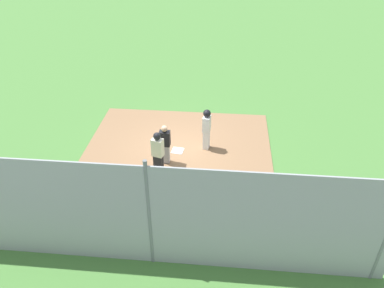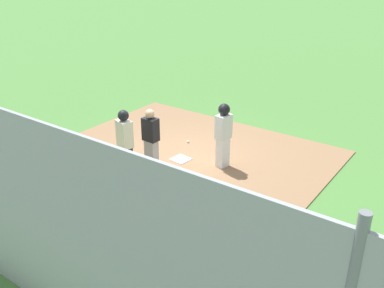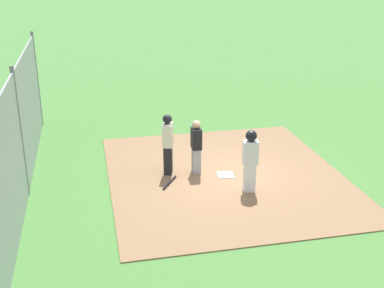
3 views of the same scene
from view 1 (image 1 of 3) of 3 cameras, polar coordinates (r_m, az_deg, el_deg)
name	(u,v)px [view 1 (image 1 of 3)]	position (r m, az deg, el deg)	size (l,w,h in m)	color
ground_plane	(178,151)	(14.66, -2.19, -1.13)	(140.00, 140.00, 0.00)	#477A38
dirt_infield	(178,151)	(14.66, -2.19, -1.08)	(7.20, 6.40, 0.03)	#896647
home_plate	(178,151)	(14.64, -2.19, -1.00)	(0.44, 0.44, 0.02)	white
catcher	(165,144)	(13.63, -4.10, 0.03)	(0.39, 0.27, 1.55)	#9E9EA3
umpire	(158,153)	(12.95, -5.16, -1.41)	(0.44, 0.36, 1.73)	black
runner	(207,127)	(14.32, 2.22, 2.64)	(0.32, 0.42, 1.67)	silver
baseball_bat	(178,176)	(13.32, -2.16, -4.87)	(0.06, 0.06, 0.84)	black
baseball	(169,136)	(15.52, -3.53, 1.24)	(0.07, 0.07, 0.07)	white
backstop_fence	(150,218)	(9.61, -6.43, -10.98)	(12.00, 0.10, 3.35)	#93999E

